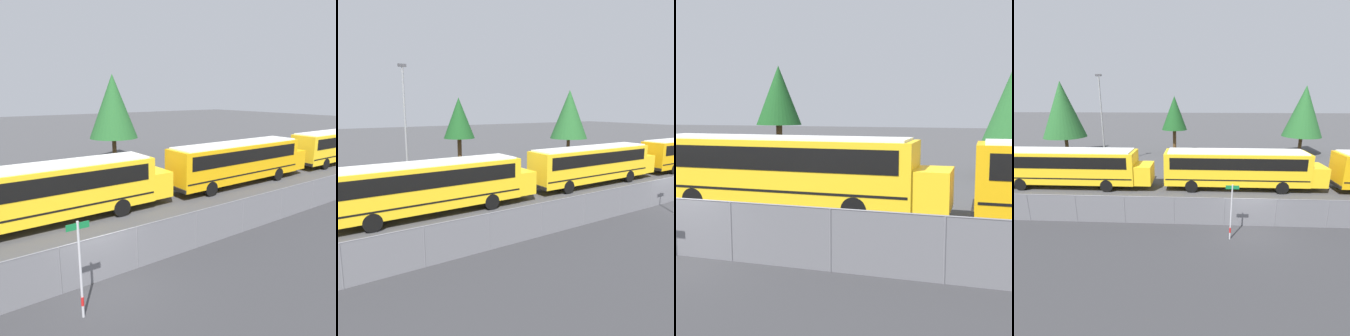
{
  "view_description": "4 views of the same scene",
  "coord_description": "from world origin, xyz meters",
  "views": [
    {
      "loc": [
        -4.3,
        -10.35,
        6.75
      ],
      "look_at": [
        7.31,
        6.14,
        2.19
      ],
      "focal_mm": 35.0,
      "sensor_mm": 36.0,
      "label": 1
    },
    {
      "loc": [
        -20.51,
        -12.19,
        6.4
      ],
      "look_at": [
        -9.02,
        5.65,
        2.49
      ],
      "focal_mm": 35.0,
      "sensor_mm": 36.0,
      "label": 2
    },
    {
      "loc": [
        8.47,
        -11.55,
        4.38
      ],
      "look_at": [
        2.75,
        6.93,
        1.93
      ],
      "focal_mm": 50.0,
      "sensor_mm": 36.0,
      "label": 3
    },
    {
      "loc": [
        -3.28,
        -14.44,
        7.65
      ],
      "look_at": [
        -4.33,
        5.76,
        1.94
      ],
      "focal_mm": 28.0,
      "sensor_mm": 36.0,
      "label": 4
    }
  ],
  "objects": [
    {
      "name": "street_sign",
      "position": [
        -1.33,
        -1.58,
        1.67
      ],
      "size": [
        0.7,
        0.09,
        3.16
      ],
      "color": "#B7B7BC",
      "rests_on": "ground_plane"
    },
    {
      "name": "tree_2",
      "position": [
        10.51,
        20.39,
        5.53
      ],
      "size": [
        4.92,
        4.92,
        8.73
      ],
      "color": "#51381E",
      "rests_on": "ground_plane"
    },
    {
      "name": "ground_plane",
      "position": [
        0.0,
        0.0,
        0.0
      ],
      "size": [
        200.0,
        200.0,
        0.0
      ],
      "primitive_type": "plane",
      "color": "#424244"
    },
    {
      "name": "school_bus_3",
      "position": [
        14.15,
        6.43,
        1.92
      ],
      "size": [
        13.07,
        2.46,
        3.23
      ],
      "color": "#EDA80F",
      "rests_on": "ground_plane"
    },
    {
      "name": "school_bus_2",
      "position": [
        0.31,
        6.54,
        1.92
      ],
      "size": [
        13.07,
        2.46,
        3.23
      ],
      "color": "yellow",
      "rests_on": "ground_plane"
    },
    {
      "name": "fence",
      "position": [
        -0.0,
        -0.0,
        0.9
      ],
      "size": [
        81.46,
        0.07,
        1.77
      ],
      "color": "#9EA0A5",
      "rests_on": "ground_plane"
    }
  ]
}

